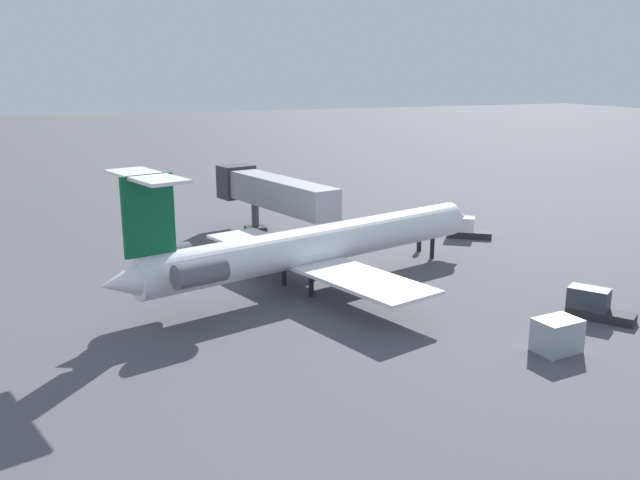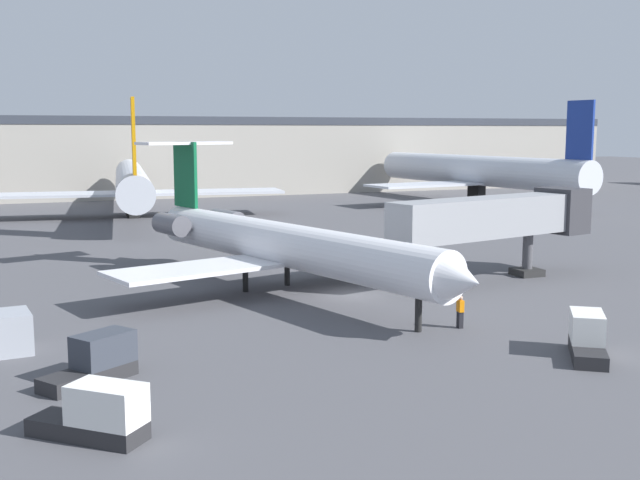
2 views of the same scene
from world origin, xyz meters
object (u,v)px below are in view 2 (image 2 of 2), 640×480
Objects in this scene: ground_crew_marshaller at (460,312)px; parked_airliner_centre at (132,182)px; baggage_tug_spare at (97,360)px; baggage_tug_trailing at (98,415)px; baggage_tug_lead at (587,337)px; parked_airliner_east_mid at (478,171)px; regional_jet at (276,242)px; cargo_container_uld at (10,332)px; jet_bridge at (504,217)px.

parked_airliner_centre is (-8.04, 58.23, 3.24)m from ground_crew_marshaller.
baggage_tug_trailing is at bearing -95.41° from baggage_tug_spare.
baggage_tug_lead is 75.87m from parked_airliner_east_mid.
parked_airliner_centre reaches higher than regional_jet.
cargo_container_uld is 0.06× the size of parked_airliner_centre.
parked_airliner_centre is at bearing 76.23° from cargo_container_uld.
baggage_tug_spare is 61.07m from parked_airliner_centre.
cargo_container_uld is 82.98m from parked_airliner_east_mid.
parked_airliner_east_mid is (37.10, 66.09, 3.55)m from baggage_tug_lead.
cargo_container_uld is 0.06× the size of parked_airliner_east_mid.
ground_crew_marshaller is at bearing -64.69° from regional_jet.
baggage_tug_trailing is at bearing -99.15° from parked_airliner_centre.
cargo_container_uld is (-2.65, 11.96, 0.10)m from baggage_tug_trailing.
parked_airliner_centre is (-17.72, 47.98, -0.18)m from jet_bridge.
baggage_tug_lead is 0.99× the size of baggage_tug_spare.
baggage_tug_spare is at bearing -133.20° from parked_airliner_east_mid.
cargo_container_uld is (-21.39, 3.77, 0.08)m from ground_crew_marshaller.
regional_jet reaches higher than baggage_tug_lead.
jet_bridge reaches higher than baggage_tug_spare.
jet_bridge is (15.49, -2.02, 1.16)m from regional_jet.
parked_airliner_east_mid is (58.51, 67.93, 3.55)m from baggage_tug_trailing.
parked_airliner_east_mid reaches higher than ground_crew_marshaller.
regional_jet is 46.02m from parked_airliner_centre.
ground_crew_marshaller is 21.72m from cargo_container_uld.
baggage_tug_lead reaches higher than cargo_container_uld.
jet_bridge is at bearing -69.73° from parked_airliner_centre.
ground_crew_marshaller is 6.88m from baggage_tug_lead.
baggage_tug_lead is 21.49m from baggage_tug_trailing.
jet_bridge is at bearing 32.98° from baggage_tug_trailing.
regional_jet reaches higher than ground_crew_marshaller.
jet_bridge is at bearing -7.45° from regional_jet.
regional_jet is 7.60× the size of baggage_tug_lead.
regional_jet is 7.53× the size of baggage_tug_spare.
baggage_tug_trailing is at bearing -175.08° from baggage_tug_lead.
parked_airliner_east_mid is at bearing 42.47° from cargo_container_uld.
parked_airliner_centre is (10.69, 66.42, 3.26)m from baggage_tug_trailing.
parked_airliner_east_mid reaches higher than regional_jet.
baggage_tug_spare reaches higher than ground_crew_marshaller.
parked_airliner_east_mid reaches higher than baggage_tug_spare.
ground_crew_marshaller is 18.24m from baggage_tug_spare.
ground_crew_marshaller is at bearing 6.02° from baggage_tug_spare.
baggage_tug_spare is at bearing -156.38° from jet_bridge.
baggage_tug_lead is at bearing -65.51° from regional_jet.
baggage_tug_lead is at bearing -112.89° from jet_bridge.
baggage_tug_spare is (-27.82, -12.17, -3.44)m from jet_bridge.
jet_bridge is at bearing 67.11° from baggage_tug_lead.
regional_jet is 1.84× the size of jet_bridge.
baggage_tug_trailing is at bearing -130.74° from parked_airliner_east_mid.
cargo_container_uld is (-24.06, 10.11, 0.10)m from baggage_tug_lead.
regional_jet is 20.59m from baggage_tug_lead.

